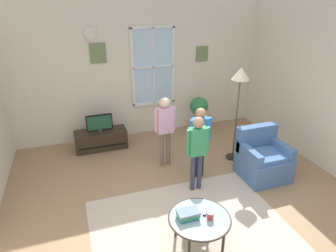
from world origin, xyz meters
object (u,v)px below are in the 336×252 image
object	(u,v)px
armchair	(262,160)
coffee_table	(199,219)
person_pink_shirt	(165,124)
book_stack	(188,214)
potted_plant_by_window	(199,113)
cup	(210,216)
person_blue_shirt	(200,135)
person_green_shirt	(197,146)
remote_near_books	(205,212)
television	(99,123)
tv_stand	(101,139)
floor_lamp	(240,84)

from	to	relation	value
armchair	coffee_table	bearing A→B (deg)	-147.15
coffee_table	armchair	bearing A→B (deg)	32.85
coffee_table	person_pink_shirt	size ratio (longest dim) A/B	0.59
armchair	book_stack	xyz separation A→B (m)	(-1.85, -1.06, 0.17)
potted_plant_by_window	book_stack	bearing A→B (deg)	-116.44
potted_plant_by_window	cup	bearing A→B (deg)	-112.02
person_blue_shirt	potted_plant_by_window	size ratio (longest dim) A/B	1.52
coffee_table	person_blue_shirt	bearing A→B (deg)	66.04
potted_plant_by_window	person_green_shirt	bearing A→B (deg)	-115.21
cup	potted_plant_by_window	size ratio (longest dim) A/B	0.11
armchair	potted_plant_by_window	xyz separation A→B (m)	(-0.29, 2.08, 0.14)
remote_near_books	person_green_shirt	bearing A→B (deg)	71.77
television	remote_near_books	xyz separation A→B (m)	(0.95, -3.02, -0.13)
person_blue_shirt	potted_plant_by_window	world-z (taller)	person_blue_shirt
tv_stand	coffee_table	distance (m)	3.20
tv_stand	armchair	size ratio (longest dim) A/B	1.21
armchair	floor_lamp	size ratio (longest dim) A/B	0.48
tv_stand	potted_plant_by_window	bearing A→B (deg)	2.52
coffee_table	television	bearing A→B (deg)	105.34
television	book_stack	xyz separation A→B (m)	(0.71, -3.03, -0.09)
person_pink_shirt	tv_stand	bearing A→B (deg)	134.61
book_stack	person_blue_shirt	world-z (taller)	person_blue_shirt
television	coffee_table	world-z (taller)	television
remote_near_books	person_green_shirt	xyz separation A→B (m)	(0.35, 1.05, 0.36)
tv_stand	coffee_table	world-z (taller)	coffee_table
remote_near_books	person_blue_shirt	distance (m)	1.54
person_blue_shirt	person_green_shirt	world-z (taller)	person_green_shirt
potted_plant_by_window	person_pink_shirt	bearing A→B (deg)	-135.85
book_stack	cup	bearing A→B (deg)	-23.39
person_blue_shirt	book_stack	bearing A→B (deg)	-119.01
book_stack	person_blue_shirt	distance (m)	1.65
tv_stand	television	size ratio (longest dim) A/B	1.98
person_pink_shirt	floor_lamp	bearing A→B (deg)	-7.69
tv_stand	remote_near_books	world-z (taller)	remote_near_books
tv_stand	potted_plant_by_window	xyz separation A→B (m)	(2.27, 0.10, 0.27)
person_blue_shirt	floor_lamp	xyz separation A→B (m)	(0.91, 0.36, 0.71)
person_green_shirt	person_pink_shirt	world-z (taller)	person_pink_shirt
person_pink_shirt	potted_plant_by_window	distance (m)	1.73
floor_lamp	book_stack	bearing A→B (deg)	-133.73
tv_stand	cup	xyz separation A→B (m)	(0.96, -3.14, 0.30)
tv_stand	television	bearing A→B (deg)	-90.00
armchair	person_pink_shirt	world-z (taller)	person_pink_shirt
armchair	floor_lamp	world-z (taller)	floor_lamp
coffee_table	person_blue_shirt	distance (m)	1.65
person_pink_shirt	potted_plant_by_window	xyz separation A→B (m)	(1.21, 1.17, -0.37)
television	tv_stand	bearing A→B (deg)	90.00
television	floor_lamp	xyz separation A→B (m)	(2.41, -1.25, 0.94)
tv_stand	television	world-z (taller)	television
cup	potted_plant_by_window	distance (m)	3.50
person_blue_shirt	floor_lamp	bearing A→B (deg)	21.57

